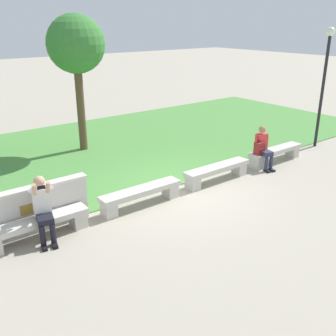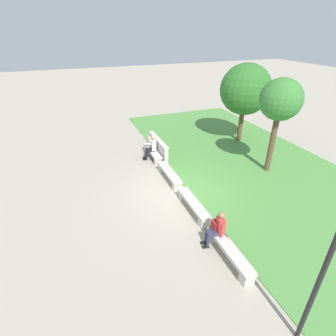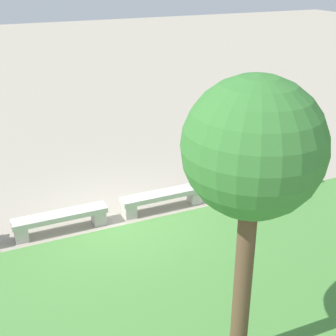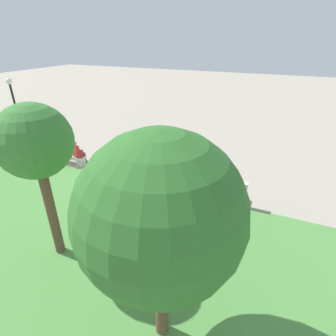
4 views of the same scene
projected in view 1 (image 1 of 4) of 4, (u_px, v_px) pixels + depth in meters
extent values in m
plane|color=#A89E8C|center=(182.00, 192.00, 10.07)|extent=(80.00, 80.00, 0.00)
cube|color=#518E42|center=(100.00, 150.00, 13.31)|extent=(21.57, 8.00, 0.03)
cube|color=beige|center=(37.00, 222.00, 7.80)|extent=(2.10, 0.40, 0.12)
cube|color=beige|center=(78.00, 219.00, 8.37)|extent=(0.28, 0.34, 0.33)
cube|color=beige|center=(141.00, 191.00, 9.22)|extent=(2.10, 0.40, 0.12)
cube|color=beige|center=(109.00, 209.00, 8.80)|extent=(0.28, 0.34, 0.33)
cube|color=beige|center=(170.00, 190.00, 9.79)|extent=(0.28, 0.34, 0.33)
cube|color=beige|center=(217.00, 168.00, 10.64)|extent=(2.10, 0.40, 0.12)
cube|color=beige|center=(193.00, 183.00, 10.22)|extent=(0.28, 0.34, 0.33)
cube|color=beige|center=(239.00, 169.00, 11.22)|extent=(0.28, 0.34, 0.33)
cube|color=beige|center=(276.00, 150.00, 12.06)|extent=(2.10, 0.40, 0.12)
cube|color=beige|center=(256.00, 163.00, 11.64)|extent=(0.28, 0.34, 0.33)
cube|color=beige|center=(292.00, 152.00, 12.64)|extent=(0.28, 0.34, 0.33)
cube|color=beige|center=(30.00, 212.00, 8.02)|extent=(2.46, 0.18, 0.95)
cube|color=beige|center=(27.00, 189.00, 7.84)|extent=(2.52, 0.24, 0.06)
cube|color=olive|center=(31.00, 209.00, 7.91)|extent=(0.44, 0.02, 0.22)
cube|color=black|center=(44.00, 247.00, 7.59)|extent=(0.15, 0.26, 0.06)
cylinder|color=black|center=(43.00, 236.00, 7.58)|extent=(0.11, 0.11, 0.42)
cube|color=black|center=(55.00, 245.00, 7.67)|extent=(0.15, 0.26, 0.06)
cylinder|color=black|center=(53.00, 234.00, 7.65)|extent=(0.11, 0.11, 0.42)
cube|color=black|center=(45.00, 218.00, 7.68)|extent=(0.39, 0.48, 0.12)
cube|color=silver|center=(42.00, 201.00, 7.78)|extent=(0.38, 0.29, 0.56)
sphere|color=tan|center=(39.00, 181.00, 7.63)|extent=(0.22, 0.22, 0.22)
cylinder|color=silver|center=(30.00, 191.00, 7.51)|extent=(0.16, 0.32, 0.21)
cylinder|color=tan|center=(34.00, 189.00, 7.39)|extent=(0.14, 0.20, 0.27)
cylinder|color=silver|center=(51.00, 188.00, 7.66)|extent=(0.16, 0.32, 0.21)
cylinder|color=tan|center=(48.00, 187.00, 7.49)|extent=(0.10, 0.19, 0.27)
cube|color=black|center=(41.00, 187.00, 7.38)|extent=(0.15, 0.05, 0.08)
cube|color=black|center=(267.00, 171.00, 11.41)|extent=(0.14, 0.23, 0.06)
cylinder|color=#2D334C|center=(266.00, 164.00, 11.38)|extent=(0.10, 0.10, 0.42)
cube|color=black|center=(272.00, 170.00, 11.49)|extent=(0.14, 0.23, 0.06)
cylinder|color=#2D334C|center=(271.00, 163.00, 11.46)|extent=(0.10, 0.10, 0.42)
cube|color=#2D334C|center=(265.00, 153.00, 11.48)|extent=(0.35, 0.44, 0.12)
cube|color=#D83838|center=(261.00, 142.00, 11.57)|extent=(0.35, 0.25, 0.52)
sphere|color=#9E7051|center=(262.00, 129.00, 11.43)|extent=(0.20, 0.20, 0.20)
cylinder|color=#D83838|center=(256.00, 145.00, 11.48)|extent=(0.08, 0.08, 0.48)
cylinder|color=#D83838|center=(267.00, 143.00, 11.65)|extent=(0.08, 0.08, 0.48)
cube|color=maroon|center=(259.00, 148.00, 11.47)|extent=(0.28, 0.20, 0.36)
cube|color=maroon|center=(262.00, 152.00, 11.42)|extent=(0.20, 0.06, 0.16)
torus|color=black|center=(260.00, 142.00, 11.40)|extent=(0.10, 0.02, 0.10)
cylinder|color=brown|center=(81.00, 108.00, 12.86)|extent=(0.26, 0.26, 2.90)
sphere|color=#387A33|center=(76.00, 44.00, 12.16)|extent=(1.82, 1.82, 1.82)
cylinder|color=black|center=(322.00, 94.00, 13.12)|extent=(0.10, 0.10, 3.66)
sphere|color=white|center=(331.00, 31.00, 12.42)|extent=(0.28, 0.28, 0.28)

